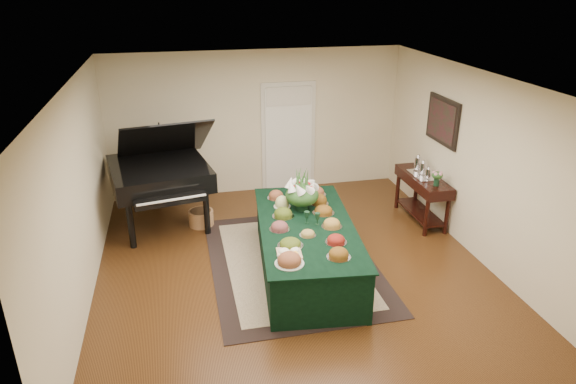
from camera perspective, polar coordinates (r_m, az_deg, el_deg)
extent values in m
plane|color=black|center=(7.56, 0.50, -8.23)|extent=(6.00, 6.00, 0.00)
cube|color=black|center=(7.64, 0.45, -7.80)|extent=(2.36, 3.30, 0.01)
cube|color=beige|center=(7.64, 0.45, -7.76)|extent=(1.88, 2.83, 0.01)
cube|color=silver|center=(9.93, 0.03, 6.18)|extent=(1.05, 0.04, 2.10)
cube|color=white|center=(9.92, 0.05, 5.87)|extent=(0.90, 0.06, 2.00)
cube|color=black|center=(7.28, 2.03, -6.27)|extent=(1.51, 2.80, 0.72)
cube|color=black|center=(7.11, 2.08, -3.69)|extent=(1.57, 2.86, 0.02)
cylinder|color=white|center=(7.44, 3.95, -2.33)|extent=(0.32, 0.32, 0.01)
ellipsoid|color=brown|center=(7.42, 3.96, -2.01)|extent=(0.26, 0.26, 0.08)
cylinder|color=white|center=(6.55, 0.26, -5.99)|extent=(0.33, 0.33, 0.01)
ellipsoid|color=#4B5D18|center=(6.53, 0.26, -5.68)|extent=(0.27, 0.27, 0.07)
cylinder|color=white|center=(6.80, 2.22, -4.82)|extent=(0.22, 0.22, 0.01)
ellipsoid|color=#A68B42|center=(6.79, 2.22, -4.58)|extent=(0.18, 0.18, 0.05)
cylinder|color=#B5C0B5|center=(7.62, -0.66, -1.62)|extent=(0.25, 0.25, 0.01)
ellipsoid|color=#EAEB93|center=(7.60, -0.66, -1.16)|extent=(0.21, 0.21, 0.12)
cylinder|color=white|center=(6.66, 5.35, -5.58)|extent=(0.28, 0.28, 0.01)
ellipsoid|color=maroon|center=(6.64, 5.36, -5.25)|extent=(0.23, 0.23, 0.07)
cylinder|color=white|center=(7.05, 4.88, -3.83)|extent=(0.28, 0.28, 0.01)
ellipsoid|color=#B08133|center=(7.03, 4.89, -3.48)|extent=(0.23, 0.23, 0.08)
cylinder|color=white|center=(6.33, 5.64, -7.20)|extent=(0.30, 0.30, 0.01)
ellipsoid|color=brown|center=(6.31, 5.65, -6.81)|extent=(0.24, 0.24, 0.09)
cylinder|color=white|center=(7.32, -0.54, -2.72)|extent=(0.32, 0.32, 0.01)
ellipsoid|color=#4B5D18|center=(7.29, -0.55, -2.34)|extent=(0.26, 0.26, 0.09)
cylinder|color=white|center=(7.73, 3.50, -1.30)|extent=(0.28, 0.28, 0.01)
ellipsoid|color=brown|center=(7.70, 3.51, -0.88)|extent=(0.23, 0.23, 0.11)
cylinder|color=white|center=(7.91, -1.34, -0.67)|extent=(0.27, 0.27, 0.01)
ellipsoid|color=brown|center=(7.89, -1.34, -0.33)|extent=(0.22, 0.22, 0.09)
cylinder|color=white|center=(8.05, 3.16, -0.27)|extent=(0.30, 0.30, 0.01)
ellipsoid|color=brown|center=(8.03, 3.17, 0.07)|extent=(0.25, 0.25, 0.09)
cylinder|color=#B5C0B5|center=(6.17, 0.15, -7.95)|extent=(0.35, 0.35, 0.01)
ellipsoid|color=brown|center=(6.14, 0.16, -7.49)|extent=(0.29, 0.29, 0.10)
cylinder|color=white|center=(7.96, 1.02, -0.50)|extent=(0.27, 0.27, 0.01)
ellipsoid|color=brown|center=(7.94, 1.02, -0.16)|extent=(0.22, 0.22, 0.09)
cylinder|color=white|center=(6.96, -0.94, -4.15)|extent=(0.28, 0.28, 0.01)
ellipsoid|color=brown|center=(6.94, -0.94, -3.81)|extent=(0.23, 0.23, 0.08)
cube|color=tan|center=(6.37, 0.13, -6.84)|extent=(0.33, 0.33, 0.02)
ellipsoid|color=white|center=(6.37, -0.45, -6.31)|extent=(0.14, 0.14, 0.08)
ellipsoid|color=white|center=(6.41, 0.78, -6.20)|extent=(0.12, 0.12, 0.07)
cube|color=#FFAE28|center=(6.29, 0.67, -6.89)|extent=(0.10, 0.09, 0.05)
cylinder|color=black|center=(7.51, 1.56, -1.29)|extent=(0.19, 0.19, 0.19)
ellipsoid|color=#285321|center=(7.45, 1.57, -0.32)|extent=(0.49, 0.49, 0.32)
cylinder|color=black|center=(8.23, -17.05, -3.57)|extent=(0.10, 0.10, 0.76)
cylinder|color=black|center=(8.39, -9.03, -2.27)|extent=(0.10, 0.10, 0.76)
cylinder|color=black|center=(9.52, -14.53, 0.37)|extent=(0.10, 0.10, 0.76)
cube|color=black|center=(8.68, -14.12, 2.03)|extent=(1.78, 1.87, 0.32)
cube|color=black|center=(7.87, -12.90, -0.91)|extent=(1.10, 0.41, 0.10)
cube|color=black|center=(8.68, -13.63, 5.66)|extent=(1.64, 1.41, 0.83)
cylinder|color=#A16C41|center=(8.80, -9.63, -2.85)|extent=(0.42, 0.42, 0.26)
cylinder|color=black|center=(8.54, 15.12, -2.82)|extent=(0.07, 0.07, 0.63)
cylinder|color=black|center=(8.70, 17.24, -2.57)|extent=(0.07, 0.07, 0.63)
cylinder|color=black|center=(9.46, 12.08, 0.06)|extent=(0.07, 0.07, 0.63)
cylinder|color=black|center=(9.61, 14.04, 0.24)|extent=(0.07, 0.07, 0.63)
cube|color=black|center=(8.92, 14.80, 1.18)|extent=(0.45, 1.34, 0.18)
cube|color=black|center=(9.14, 14.45, -2.15)|extent=(0.38, 1.18, 0.03)
cube|color=white|center=(8.92, 14.75, 1.85)|extent=(0.34, 0.58, 0.02)
cylinder|color=black|center=(8.51, 16.17, 1.11)|extent=(0.09, 0.09, 0.13)
ellipsoid|color=pink|center=(8.47, 16.26, 1.87)|extent=(0.20, 0.20, 0.13)
cube|color=black|center=(8.71, 16.81, 7.59)|extent=(0.04, 0.95, 0.75)
cube|color=#471220|center=(8.70, 16.67, 7.59)|extent=(0.01, 0.82, 0.62)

